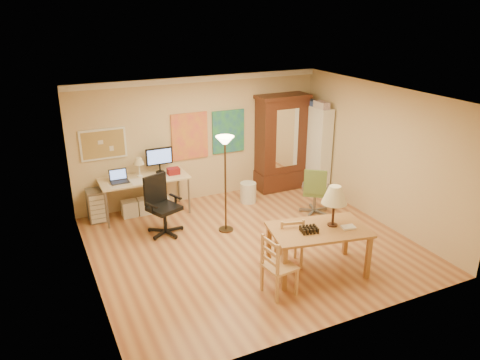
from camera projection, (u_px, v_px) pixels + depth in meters
name	position (u px, v px, depth m)	size (l,w,h in m)	color
floor	(252.00, 245.00, 8.47)	(5.50, 5.50, 0.00)	#9A5836
crown_molding	(199.00, 79.00, 9.61)	(5.50, 0.08, 0.12)	white
corkboard	(103.00, 144.00, 9.20)	(0.90, 0.04, 0.62)	#9C8349
art_panel_left	(190.00, 136.00, 9.94)	(0.80, 0.04, 1.00)	gold
art_panel_right	(228.00, 132.00, 10.30)	(0.75, 0.04, 0.95)	#256496
dining_table	(324.00, 219.00, 7.37)	(1.68, 1.20, 1.44)	brown
ladder_chair_back	(289.00, 243.00, 7.68)	(0.49, 0.48, 0.88)	tan
ladder_chair_left	(278.00, 267.00, 6.91)	(0.47, 0.49, 0.95)	tan
torchiere_lamp	(225.00, 156.00, 8.49)	(0.34, 0.34, 1.87)	#3F2A19
computer_desk	(146.00, 191.00, 9.58)	(1.76, 0.77, 1.33)	tan
office_chair_black	(164.00, 218.00, 8.81)	(0.69, 0.69, 1.13)	black
office_chair_green	(315.00, 201.00, 9.65)	(0.65, 0.65, 1.01)	slate
drawer_cart	(96.00, 206.00, 9.30)	(0.33, 0.39, 0.65)	slate
armoire	(281.00, 149.00, 10.77)	(1.20, 0.57, 2.21)	#3C1910
bookshelf	(316.00, 149.00, 10.66)	(0.29, 0.78, 1.96)	white
wastebin	(248.00, 192.00, 10.23)	(0.35, 0.35, 0.44)	silver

